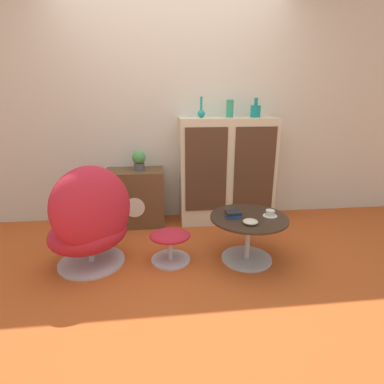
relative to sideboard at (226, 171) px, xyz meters
The scene contains 14 objects.
ground_plane 1.38m from the sideboard, 117.84° to the right, with size 12.00×12.00×0.00m, color #B74C1E.
wall_back 0.94m from the sideboard, 158.55° to the left, with size 6.40×0.06×2.60m.
sideboard is the anchor object (origin of this frame).
tv_console 1.09m from the sideboard, behind, with size 0.64×0.41×0.64m.
egg_chair 1.64m from the sideboard, 146.24° to the right, with size 0.91×0.90×0.92m.
ottoman 1.20m from the sideboard, 127.78° to the right, with size 0.36×0.35×0.29m.
coffee_table 1.01m from the sideboard, 90.48° to the right, with size 0.68×0.68×0.42m.
vase_leftmost 0.72m from the sideboard, behind, with size 0.08×0.08×0.22m.
vase_inner_left 0.69m from the sideboard, 13.07° to the left, with size 0.08×0.08×0.19m.
vase_inner_right 0.74m from the sideboard, ahead, with size 0.11×0.11×0.21m.
potted_plant 1.00m from the sideboard, behind, with size 0.15×0.15×0.22m.
teacup 0.99m from the sideboard, 79.49° to the right, with size 0.12×0.12×0.05m.
book_stack 0.96m from the sideboard, 98.64° to the right, with size 0.14×0.12×0.05m.
bowl 1.12m from the sideboard, 92.19° to the right, with size 0.12×0.12×0.04m.
Camera 1 is at (-0.19, -2.20, 1.40)m, focal length 28.00 mm.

